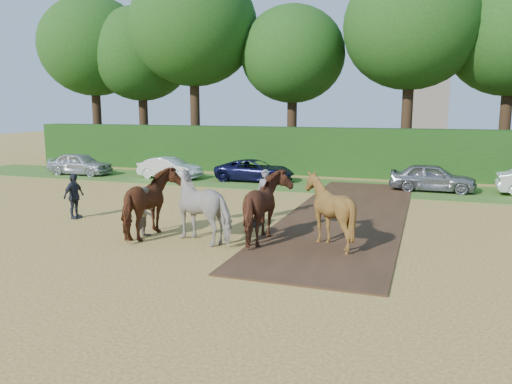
# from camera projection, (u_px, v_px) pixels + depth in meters

# --- Properties ---
(ground) EXTENTS (120.00, 120.00, 0.00)m
(ground) POSITION_uv_depth(u_px,v_px,m) (255.00, 262.00, 14.03)
(ground) COLOR gold
(ground) RESTS_ON ground
(earth_strip) EXTENTS (4.50, 17.00, 0.05)m
(earth_strip) POSITION_uv_depth(u_px,v_px,m) (347.00, 215.00, 20.07)
(earth_strip) COLOR #472D1C
(earth_strip) RESTS_ON ground
(grass_verge) EXTENTS (50.00, 5.00, 0.03)m
(grass_verge) POSITION_uv_depth(u_px,v_px,m) (340.00, 187.00, 27.07)
(grass_verge) COLOR #38601E
(grass_verge) RESTS_ON ground
(hedgerow) EXTENTS (46.00, 1.60, 3.00)m
(hedgerow) POSITION_uv_depth(u_px,v_px,m) (353.00, 152.00, 31.01)
(hedgerow) COLOR #14380F
(hedgerow) RESTS_ON ground
(spectator_near) EXTENTS (0.66, 0.84, 1.70)m
(spectator_near) POSITION_uv_depth(u_px,v_px,m) (145.00, 212.00, 16.59)
(spectator_near) COLOR tan
(spectator_near) RESTS_ON ground
(spectator_far) EXTENTS (0.48, 1.06, 1.77)m
(spectator_far) POSITION_uv_depth(u_px,v_px,m) (74.00, 196.00, 19.36)
(spectator_far) COLOR #22262E
(spectator_far) RESTS_ON ground
(plough_team) EXTENTS (7.47, 5.68, 2.28)m
(plough_team) POSITION_uv_depth(u_px,v_px,m) (238.00, 207.00, 16.12)
(plough_team) COLOR #622D18
(plough_team) RESTS_ON ground
(parked_cars) EXTENTS (36.35, 3.40, 1.45)m
(parked_cars) POSITION_uv_depth(u_px,v_px,m) (368.00, 176.00, 26.38)
(parked_cars) COLOR #B4B6BC
(parked_cars) RESTS_ON ground
(treeline) EXTENTS (48.70, 10.60, 14.21)m
(treeline) POSITION_uv_depth(u_px,v_px,m) (338.00, 36.00, 33.25)
(treeline) COLOR #382616
(treeline) RESTS_ON ground
(church) EXTENTS (5.20, 5.20, 27.00)m
(church) POSITION_uv_depth(u_px,v_px,m) (432.00, 29.00, 61.63)
(church) COLOR slate
(church) RESTS_ON ground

